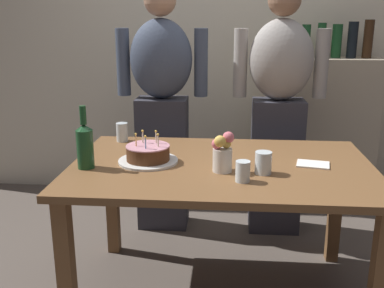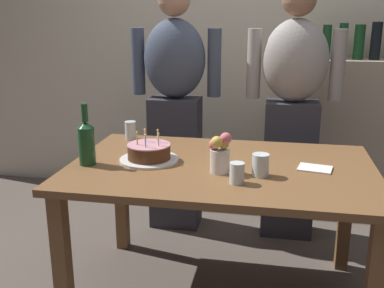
{
  "view_description": "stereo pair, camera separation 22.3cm",
  "coord_description": "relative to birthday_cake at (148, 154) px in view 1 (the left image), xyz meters",
  "views": [
    {
      "loc": [
        0.03,
        -2.14,
        1.45
      ],
      "look_at": [
        -0.15,
        0.0,
        0.84
      ],
      "focal_mm": 42.13,
      "sensor_mm": 36.0,
      "label": 1
    },
    {
      "loc": [
        0.25,
        -2.11,
        1.45
      ],
      "look_at": [
        -0.15,
        0.0,
        0.84
      ],
      "focal_mm": 42.13,
      "sensor_mm": 36.0,
      "label": 2
    }
  ],
  "objects": [
    {
      "name": "birthday_cake",
      "position": [
        0.0,
        0.0,
        0.0
      ],
      "size": [
        0.3,
        0.3,
        0.16
      ],
      "color": "white",
      "rests_on": "dining_table"
    },
    {
      "name": "napkin_stack",
      "position": [
        0.82,
        0.02,
        -0.04
      ],
      "size": [
        0.18,
        0.15,
        0.01
      ],
      "primitive_type": "cube",
      "rotation": [
        0.0,
        0.0,
        -0.2
      ],
      "color": "white",
      "rests_on": "dining_table"
    },
    {
      "name": "water_glass_far",
      "position": [
        0.47,
        -0.24,
        0.01
      ],
      "size": [
        0.07,
        0.07,
        0.09
      ],
      "primitive_type": "cylinder",
      "color": "silver",
      "rests_on": "dining_table"
    },
    {
      "name": "water_glass_near",
      "position": [
        -0.22,
        0.38,
        0.01
      ],
      "size": [
        0.07,
        0.07,
        0.11
      ],
      "primitive_type": "cylinder",
      "color": "silver",
      "rests_on": "dining_table"
    },
    {
      "name": "flower_vase",
      "position": [
        0.38,
        -0.11,
        0.05
      ],
      "size": [
        0.11,
        0.09,
        0.19
      ],
      "color": "silver",
      "rests_on": "dining_table"
    },
    {
      "name": "person_woman_cardigan",
      "position": [
        0.73,
        0.82,
        0.09
      ],
      "size": [
        0.61,
        0.27,
        1.66
      ],
      "rotation": [
        0.0,
        0.0,
        3.14
      ],
      "color": "#33333D",
      "rests_on": "ground_plane"
    },
    {
      "name": "shelf_cabinet",
      "position": [
        1.13,
        1.33,
        -0.19
      ],
      "size": [
        0.79,
        0.3,
        1.43
      ],
      "color": "tan",
      "rests_on": "ground_plane"
    },
    {
      "name": "person_man_bearded",
      "position": [
        -0.05,
        0.82,
        0.09
      ],
      "size": [
        0.61,
        0.27,
        1.66
      ],
      "rotation": [
        0.0,
        0.0,
        3.14
      ],
      "color": "#33333D",
      "rests_on": "ground_plane"
    },
    {
      "name": "water_glass_side",
      "position": [
        0.57,
        -0.13,
        0.01
      ],
      "size": [
        0.08,
        0.08,
        0.11
      ],
      "primitive_type": "cylinder",
      "color": "silver",
      "rests_on": "dining_table"
    },
    {
      "name": "back_wall",
      "position": [
        0.37,
        1.55,
        0.52
      ],
      "size": [
        5.2,
        0.1,
        2.6
      ],
      "primitive_type": "cube",
      "color": "beige",
      "rests_on": "ground_plane"
    },
    {
      "name": "wine_bottle",
      "position": [
        -0.28,
        -0.11,
        0.08
      ],
      "size": [
        0.08,
        0.08,
        0.31
      ],
      "color": "#194723",
      "rests_on": "dining_table"
    },
    {
      "name": "dining_table",
      "position": [
        0.37,
        -0.0,
        -0.14
      ],
      "size": [
        1.5,
        0.96,
        0.74
      ],
      "color": "brown",
      "rests_on": "ground_plane"
    }
  ]
}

